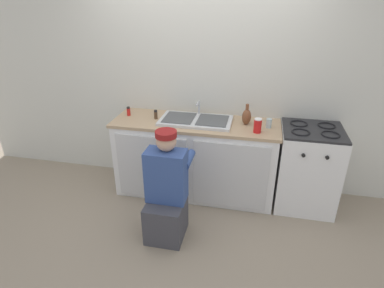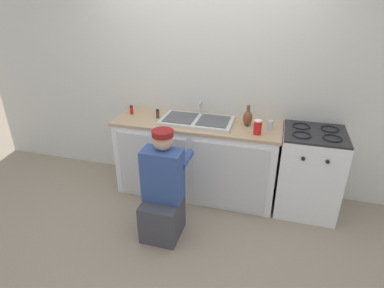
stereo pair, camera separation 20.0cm
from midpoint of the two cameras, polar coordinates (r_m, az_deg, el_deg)
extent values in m
plane|color=gray|center=(3.79, -1.86, -10.68)|extent=(12.00, 12.00, 0.00)
cube|color=silver|center=(3.82, 0.24, 10.57)|extent=(6.00, 0.10, 2.50)
cube|color=white|center=(3.80, -0.88, -2.70)|extent=(1.83, 0.60, 0.88)
cube|color=silver|center=(3.66, -8.73, -4.25)|extent=(0.81, 0.02, 0.77)
cube|color=silver|center=(3.47, 5.09, -5.81)|extent=(0.81, 0.02, 0.77)
cube|color=tan|center=(3.60, -0.93, 3.70)|extent=(1.87, 0.62, 0.03)
cube|color=silver|center=(3.59, -0.93, 4.17)|extent=(0.80, 0.44, 0.03)
cube|color=#4C4F51|center=(3.63, -3.86, 4.67)|extent=(0.33, 0.35, 0.01)
cube|color=#4C4F51|center=(3.55, 2.07, 4.22)|extent=(0.33, 0.35, 0.01)
cylinder|color=#B7BABF|center=(3.74, -0.28, 6.29)|extent=(0.02, 0.02, 0.18)
cylinder|color=#B7BABF|center=(3.64, -0.56, 7.21)|extent=(0.02, 0.16, 0.02)
cube|color=white|center=(3.75, 18.31, -4.27)|extent=(0.64, 0.60, 0.91)
cube|color=#262628|center=(3.55, 19.34, 2.30)|extent=(0.62, 0.59, 0.02)
torus|color=black|center=(3.41, 17.21, 2.02)|extent=(0.19, 0.19, 0.02)
torus|color=black|center=(3.46, 21.91, 1.57)|extent=(0.19, 0.19, 0.02)
torus|color=black|center=(3.64, 16.98, 3.50)|extent=(0.19, 0.19, 0.02)
torus|color=black|center=(3.68, 21.41, 3.06)|extent=(0.19, 0.19, 0.02)
cylinder|color=black|center=(3.31, 17.58, -1.97)|extent=(0.04, 0.02, 0.04)
cylinder|color=black|center=(3.35, 21.35, -2.30)|extent=(0.04, 0.02, 0.04)
cube|color=#3F3F47|center=(3.28, -6.41, -13.11)|extent=(0.36, 0.40, 0.40)
cube|color=#334C8C|center=(3.06, -6.48, -5.69)|extent=(0.38, 0.22, 0.52)
sphere|color=tan|center=(2.93, -6.57, 0.48)|extent=(0.19, 0.19, 0.19)
cylinder|color=maroon|center=(2.90, -6.64, 1.76)|extent=(0.20, 0.20, 0.06)
cube|color=maroon|center=(2.98, -6.11, 2.08)|extent=(0.13, 0.09, 0.02)
cylinder|color=#334C8C|center=(3.23, -8.33, -2.15)|extent=(0.08, 0.30, 0.08)
cylinder|color=#334C8C|center=(3.14, -2.48, -2.78)|extent=(0.08, 0.30, 0.08)
cylinder|color=#ADC6CC|center=(3.50, 11.92, 3.62)|extent=(0.06, 0.06, 0.10)
cylinder|color=#513823|center=(3.71, -8.00, 5.06)|extent=(0.04, 0.04, 0.08)
cylinder|color=black|center=(3.69, -8.05, 5.82)|extent=(0.04, 0.04, 0.02)
cylinder|color=red|center=(3.87, -12.67, 5.56)|extent=(0.04, 0.04, 0.08)
cylinder|color=black|center=(3.85, -12.75, 6.29)|extent=(0.04, 0.04, 0.02)
ellipsoid|color=brown|center=(3.54, 8.07, 4.77)|extent=(0.10, 0.10, 0.17)
cylinder|color=brown|center=(3.50, 8.19, 6.53)|extent=(0.04, 0.04, 0.06)
cylinder|color=red|center=(3.35, 9.91, 3.13)|extent=(0.08, 0.08, 0.14)
cylinder|color=white|center=(3.32, 10.01, 4.34)|extent=(0.08, 0.08, 0.01)
camera|label=1|loc=(0.10, -91.64, -0.79)|focal=30.00mm
camera|label=2|loc=(0.10, 88.36, 0.79)|focal=30.00mm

